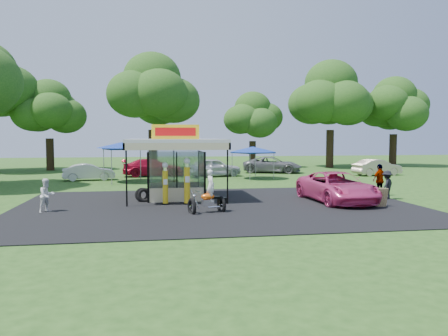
{
  "coord_description": "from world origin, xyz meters",
  "views": [
    {
      "loc": [
        -3.3,
        -19.62,
        3.47
      ],
      "look_at": [
        0.62,
        4.0,
        1.79
      ],
      "focal_mm": 35.0,
      "sensor_mm": 36.0,
      "label": 1
    }
  ],
  "objects_px": {
    "gas_station_kiosk": "(175,168)",
    "spectator_east_a": "(387,185)",
    "bg_car_c": "(214,167)",
    "kiosk_car": "(173,186)",
    "gas_pump_right": "(187,182)",
    "tent_east": "(253,150)",
    "spectator_east_b": "(380,180)",
    "spectator_west": "(47,195)",
    "motorcycle": "(209,195)",
    "bg_car_b": "(153,168)",
    "a_frame_sign": "(381,198)",
    "pink_sedan": "(337,187)",
    "tent_west": "(127,145)",
    "bg_car_a": "(89,172)",
    "bg_car_e": "(377,167)",
    "bg_car_d": "(272,165)",
    "gas_pump_left": "(165,185)"
  },
  "relations": [
    {
      "from": "gas_station_kiosk",
      "to": "spectator_east_a",
      "type": "xyz_separation_m",
      "value": [
        11.71,
        -2.13,
        -0.97
      ]
    },
    {
      "from": "bg_car_c",
      "to": "kiosk_car",
      "type": "bearing_deg",
      "value": 145.76
    },
    {
      "from": "gas_pump_right",
      "to": "tent_east",
      "type": "distance_m",
      "value": 14.91
    },
    {
      "from": "gas_station_kiosk",
      "to": "spectator_east_b",
      "type": "height_order",
      "value": "gas_station_kiosk"
    },
    {
      "from": "kiosk_car",
      "to": "spectator_west",
      "type": "distance_m",
      "value": 8.37
    },
    {
      "from": "motorcycle",
      "to": "bg_car_b",
      "type": "height_order",
      "value": "motorcycle"
    },
    {
      "from": "spectator_east_a",
      "to": "tent_east",
      "type": "bearing_deg",
      "value": -108.64
    },
    {
      "from": "spectator_east_b",
      "to": "bg_car_b",
      "type": "relative_size",
      "value": 0.35
    },
    {
      "from": "spectator_west",
      "to": "a_frame_sign",
      "type": "bearing_deg",
      "value": -52.28
    },
    {
      "from": "gas_station_kiosk",
      "to": "tent_east",
      "type": "height_order",
      "value": "gas_station_kiosk"
    },
    {
      "from": "motorcycle",
      "to": "spectator_east_b",
      "type": "bearing_deg",
      "value": 5.54
    },
    {
      "from": "pink_sedan",
      "to": "kiosk_car",
      "type": "bearing_deg",
      "value": 147.75
    },
    {
      "from": "bg_car_c",
      "to": "spectator_east_b",
      "type": "bearing_deg",
      "value": -165.25
    },
    {
      "from": "tent_east",
      "to": "tent_west",
      "type": "bearing_deg",
      "value": -174.75
    },
    {
      "from": "a_frame_sign",
      "to": "bg_car_a",
      "type": "distance_m",
      "value": 23.22
    },
    {
      "from": "kiosk_car",
      "to": "bg_car_c",
      "type": "height_order",
      "value": "bg_car_c"
    },
    {
      "from": "spectator_east_a",
      "to": "tent_east",
      "type": "relative_size",
      "value": 0.42
    },
    {
      "from": "bg_car_b",
      "to": "bg_car_c",
      "type": "relative_size",
      "value": 1.11
    },
    {
      "from": "spectator_east_a",
      "to": "bg_car_a",
      "type": "xyz_separation_m",
      "value": [
        -18.05,
        14.02,
        -0.14
      ]
    },
    {
      "from": "gas_pump_right",
      "to": "pink_sedan",
      "type": "height_order",
      "value": "gas_pump_right"
    },
    {
      "from": "spectator_west",
      "to": "bg_car_a",
      "type": "distance_m",
      "value": 15.39
    },
    {
      "from": "kiosk_car",
      "to": "bg_car_e",
      "type": "relative_size",
      "value": 0.63
    },
    {
      "from": "kiosk_car",
      "to": "bg_car_d",
      "type": "relative_size",
      "value": 0.5
    },
    {
      "from": "gas_pump_left",
      "to": "tent_east",
      "type": "height_order",
      "value": "tent_east"
    },
    {
      "from": "spectator_east_a",
      "to": "bg_car_c",
      "type": "distance_m",
      "value": 17.49
    },
    {
      "from": "a_frame_sign",
      "to": "bg_car_c",
      "type": "xyz_separation_m",
      "value": [
        -5.81,
        18.3,
        0.34
      ]
    },
    {
      "from": "bg_car_a",
      "to": "tent_west",
      "type": "relative_size",
      "value": 0.89
    },
    {
      "from": "gas_pump_left",
      "to": "bg_car_b",
      "type": "xyz_separation_m",
      "value": [
        -0.55,
        16.85,
        -0.27
      ]
    },
    {
      "from": "bg_car_b",
      "to": "bg_car_d",
      "type": "xyz_separation_m",
      "value": [
        11.6,
        2.19,
        0.0
      ]
    },
    {
      "from": "spectator_west",
      "to": "bg_car_c",
      "type": "bearing_deg",
      "value": 11.08
    },
    {
      "from": "bg_car_d",
      "to": "gas_station_kiosk",
      "type": "bearing_deg",
      "value": 168.82
    },
    {
      "from": "tent_west",
      "to": "tent_east",
      "type": "height_order",
      "value": "tent_west"
    },
    {
      "from": "spectator_east_a",
      "to": "tent_east",
      "type": "distance_m",
      "value": 14.05
    },
    {
      "from": "spectator_west",
      "to": "bg_car_c",
      "type": "distance_m",
      "value": 19.94
    },
    {
      "from": "gas_pump_left",
      "to": "bg_car_e",
      "type": "distance_m",
      "value": 24.55
    },
    {
      "from": "pink_sedan",
      "to": "bg_car_b",
      "type": "bearing_deg",
      "value": 116.79
    },
    {
      "from": "gas_pump_right",
      "to": "a_frame_sign",
      "type": "bearing_deg",
      "value": -14.28
    },
    {
      "from": "bg_car_a",
      "to": "bg_car_d",
      "type": "distance_m",
      "value": 17.49
    },
    {
      "from": "bg_car_d",
      "to": "tent_east",
      "type": "height_order",
      "value": "tent_east"
    },
    {
      "from": "a_frame_sign",
      "to": "bg_car_b",
      "type": "bearing_deg",
      "value": 120.46
    },
    {
      "from": "gas_station_kiosk",
      "to": "gas_pump_left",
      "type": "distance_m",
      "value": 2.37
    },
    {
      "from": "motorcycle",
      "to": "tent_east",
      "type": "relative_size",
      "value": 0.54
    },
    {
      "from": "a_frame_sign",
      "to": "tent_west",
      "type": "distance_m",
      "value": 19.91
    },
    {
      "from": "kiosk_car",
      "to": "spectator_east_a",
      "type": "height_order",
      "value": "spectator_east_a"
    },
    {
      "from": "gas_station_kiosk",
      "to": "tent_east",
      "type": "bearing_deg",
      "value": 57.34
    },
    {
      "from": "motorcycle",
      "to": "bg_car_c",
      "type": "distance_m",
      "value": 18.72
    },
    {
      "from": "spectator_east_b",
      "to": "bg_car_a",
      "type": "distance_m",
      "value": 22.3
    },
    {
      "from": "a_frame_sign",
      "to": "bg_car_e",
      "type": "distance_m",
      "value": 19.44
    },
    {
      "from": "pink_sedan",
      "to": "spectator_east_b",
      "type": "bearing_deg",
      "value": 26.96
    },
    {
      "from": "kiosk_car",
      "to": "spectator_east_b",
      "type": "bearing_deg",
      "value": -103.34
    }
  ]
}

